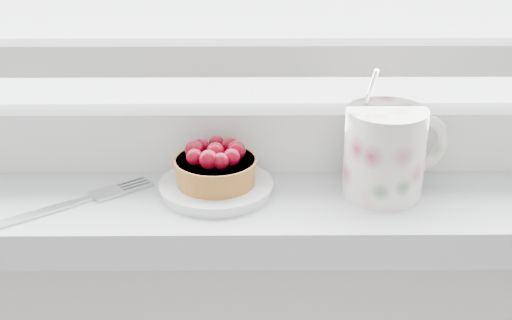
{
  "coord_description": "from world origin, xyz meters",
  "views": [
    {
      "loc": [
        0.02,
        1.2,
        1.29
      ],
      "look_at": [
        0.02,
        1.88,
        0.98
      ],
      "focal_mm": 50.0,
      "sensor_mm": 36.0,
      "label": 1
    }
  ],
  "objects_px": {
    "saucer": "(216,187)",
    "fork": "(57,208)",
    "floral_mug": "(387,150)",
    "raspberry_tart": "(216,165)"
  },
  "relations": [
    {
      "from": "saucer",
      "to": "fork",
      "type": "height_order",
      "value": "saucer"
    },
    {
      "from": "raspberry_tart",
      "to": "fork",
      "type": "distance_m",
      "value": 0.17
    },
    {
      "from": "saucer",
      "to": "floral_mug",
      "type": "xyz_separation_m",
      "value": [
        0.18,
        -0.0,
        0.04
      ]
    },
    {
      "from": "saucer",
      "to": "floral_mug",
      "type": "bearing_deg",
      "value": -0.79
    },
    {
      "from": "raspberry_tart",
      "to": "floral_mug",
      "type": "bearing_deg",
      "value": -0.81
    },
    {
      "from": "raspberry_tart",
      "to": "fork",
      "type": "relative_size",
      "value": 0.48
    },
    {
      "from": "floral_mug",
      "to": "fork",
      "type": "bearing_deg",
      "value": -174.08
    },
    {
      "from": "floral_mug",
      "to": "fork",
      "type": "height_order",
      "value": "floral_mug"
    },
    {
      "from": "floral_mug",
      "to": "fork",
      "type": "relative_size",
      "value": 0.75
    },
    {
      "from": "floral_mug",
      "to": "fork",
      "type": "distance_m",
      "value": 0.35
    }
  ]
}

